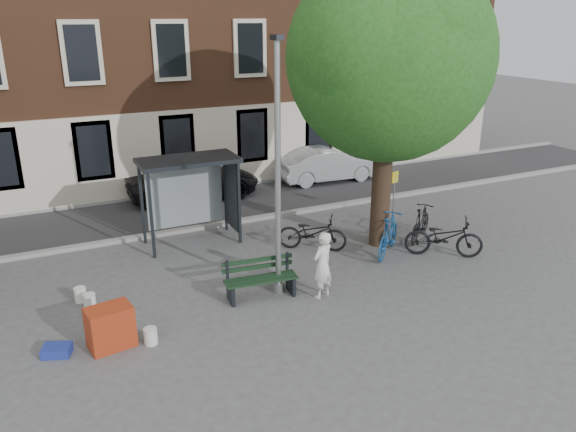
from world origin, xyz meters
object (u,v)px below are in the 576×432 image
(bus_shelter, at_px, (201,179))
(car_dark, at_px, (193,179))
(bike_c, at_px, (444,237))
(bike_d, at_px, (421,223))
(painter, at_px, (322,265))
(red_stand, at_px, (110,327))
(bike_b, at_px, (388,234))
(lamppost, at_px, (278,184))
(notice_sign, at_px, (394,186))
(bench, at_px, (260,280))
(bike_a, at_px, (312,233))
(car_silver, at_px, (328,164))

(bus_shelter, relative_size, car_dark, 0.58)
(bike_c, height_order, bike_d, bike_c)
(painter, height_order, red_stand, painter)
(painter, distance_m, bike_b, 3.31)
(lamppost, xyz_separation_m, notice_sign, (5.62, 3.04, -1.62))
(bench, bearing_deg, lamppost, 8.25)
(bike_a, xyz_separation_m, bike_d, (3.35, -0.73, 0.01))
(painter, bearing_deg, bike_c, 166.78)
(painter, relative_size, red_stand, 1.87)
(bike_b, xyz_separation_m, car_silver, (2.17, 7.32, 0.10))
(painter, distance_m, bike_a, 2.93)
(bus_shelter, xyz_separation_m, bike_a, (2.61, -2.13, -1.39))
(bike_a, height_order, bike_b, bike_b)
(bus_shelter, bearing_deg, bike_d, -25.60)
(painter, bearing_deg, bus_shelter, -95.04)
(red_stand, bearing_deg, bus_shelter, 53.73)
(bench, distance_m, bike_d, 5.98)
(car_silver, height_order, notice_sign, notice_sign)
(bike_a, height_order, red_stand, bike_a)
(bike_b, height_order, car_dark, car_dark)
(bus_shelter, height_order, notice_sign, bus_shelter)
(bike_a, bearing_deg, bike_c, -87.41)
(car_dark, bearing_deg, car_silver, -89.75)
(bike_a, relative_size, notice_sign, 1.20)
(bench, distance_m, car_dark, 8.46)
(car_dark, distance_m, red_stand, 10.17)
(bus_shelter, height_order, car_silver, bus_shelter)
(car_silver, xyz_separation_m, red_stand, (-10.12, -8.79, -0.24))
(painter, relative_size, bike_a, 0.84)
(bike_c, relative_size, car_dark, 0.44)
(painter, bearing_deg, bike_b, -175.75)
(bus_shelter, distance_m, bike_a, 3.64)
(bench, xyz_separation_m, red_stand, (-3.65, -0.70, 0.03))
(car_dark, distance_m, car_silver, 5.63)
(bench, bearing_deg, bus_shelter, 97.94)
(painter, height_order, notice_sign, painter)
(bus_shelter, bearing_deg, lamppost, -81.57)
(bike_a, bearing_deg, bike_b, -88.66)
(bike_b, xyz_separation_m, bike_c, (1.34, -0.80, -0.03))
(lamppost, height_order, bike_c, lamppost)
(bike_c, bearing_deg, notice_sign, 26.08)
(bus_shelter, height_order, bike_c, bus_shelter)
(lamppost, bearing_deg, car_dark, 87.55)
(car_dark, height_order, red_stand, car_dark)
(painter, xyz_separation_m, red_stand, (-4.99, -0.02, -0.39))
(bus_shelter, xyz_separation_m, car_silver, (6.59, 3.97, -1.22))
(bike_d, relative_size, car_silver, 0.42)
(bike_d, height_order, notice_sign, notice_sign)
(bike_c, relative_size, notice_sign, 1.29)
(car_silver, bearing_deg, bench, 144.76)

